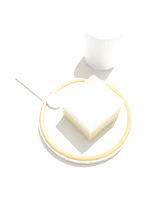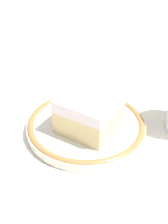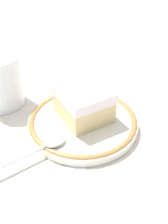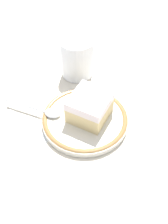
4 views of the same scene
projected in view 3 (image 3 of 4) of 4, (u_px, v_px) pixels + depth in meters
name	position (u px, v px, depth m)	size (l,w,h in m)	color
ground_plane	(83.00, 127.00, 0.51)	(2.40, 2.40, 0.00)	#B7B2A8
placemat	(83.00, 127.00, 0.51)	(0.41, 0.35, 0.00)	beige
plate	(84.00, 124.00, 0.50)	(0.18, 0.18, 0.02)	silver
cake_slice	(84.00, 103.00, 0.50)	(0.09, 0.08, 0.05)	beige
spoon	(47.00, 145.00, 0.45)	(0.05, 0.13, 0.01)	silver
cup	(0.00, 83.00, 0.54)	(0.08, 0.08, 0.09)	white
napkin	(51.00, 206.00, 0.39)	(0.13, 0.11, 0.00)	white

